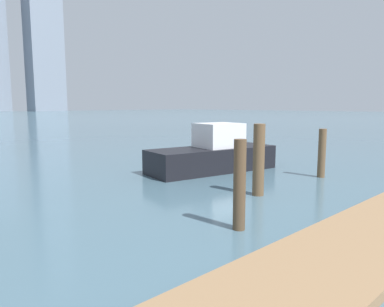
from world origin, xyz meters
The scene contains 6 objects.
floating_dock centered at (2.93, 6.32, 0.09)m, with size 12.86×2.00×0.18m, color #93704C.
dock_piling_1 centered at (5.32, 10.02, 1.06)m, with size 0.34×0.34×2.12m, color brown.
dock_piling_2 centered at (2.58, 8.52, 0.98)m, with size 0.27×0.27×1.95m, color brown.
dock_piling_3 centered at (9.21, 10.03, 0.90)m, with size 0.28×0.28×1.80m, color brown.
moored_boat_1 centered at (7.28, 13.67, 0.67)m, with size 5.59×2.70×1.93m.
skyline_tower_7 centered at (60.20, 162.86, 42.10)m, with size 13.95×9.50×84.20m, color gray.
Camera 1 is at (-3.30, 3.79, 2.66)m, focal length 33.72 mm.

